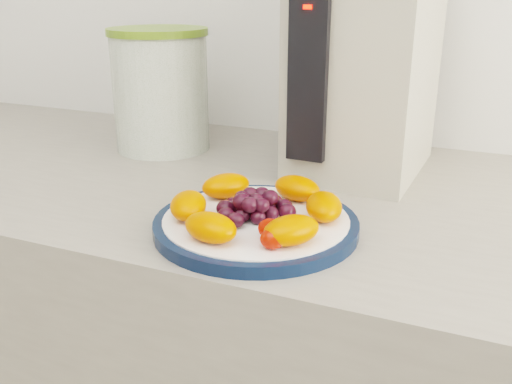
% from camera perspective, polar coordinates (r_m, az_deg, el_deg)
% --- Properties ---
extents(plate_rim, '(0.25, 0.25, 0.01)m').
position_cam_1_polar(plate_rim, '(0.69, 0.00, -3.32)').
color(plate_rim, '#0A1934').
rests_on(plate_rim, counter).
extents(plate_face, '(0.22, 0.22, 0.02)m').
position_cam_1_polar(plate_face, '(0.69, 0.00, -3.24)').
color(plate_face, white).
rests_on(plate_face, counter).
extents(canister, '(0.22, 0.22, 0.20)m').
position_cam_1_polar(canister, '(1.03, -9.49, 9.69)').
color(canister, '#38581F').
rests_on(canister, counter).
extents(canister_lid, '(0.23, 0.23, 0.01)m').
position_cam_1_polar(canister_lid, '(1.01, -9.84, 15.54)').
color(canister_lid, olive).
rests_on(canister_lid, canister).
extents(appliance_body, '(0.19, 0.26, 0.32)m').
position_cam_1_polar(appliance_body, '(0.90, 10.99, 11.96)').
color(appliance_body, '#AEA894').
rests_on(appliance_body, counter).
extents(appliance_panel, '(0.05, 0.02, 0.23)m').
position_cam_1_polar(appliance_panel, '(0.79, 5.25, 11.44)').
color(appliance_panel, black).
rests_on(appliance_panel, appliance_body).
extents(appliance_led, '(0.01, 0.01, 0.01)m').
position_cam_1_polar(appliance_led, '(0.77, 5.20, 17.95)').
color(appliance_led, '#FF0C05').
rests_on(appliance_led, appliance_panel).
extents(fruit_plate, '(0.21, 0.21, 0.03)m').
position_cam_1_polar(fruit_plate, '(0.68, 0.12, -1.56)').
color(fruit_plate, '#E64600').
rests_on(fruit_plate, plate_face).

